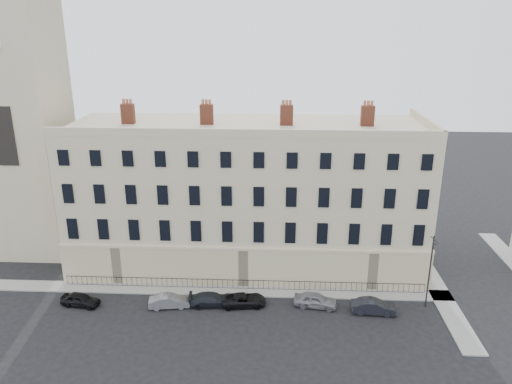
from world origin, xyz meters
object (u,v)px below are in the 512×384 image
Objects in this scene: car_a at (80,300)px; car_d at (244,300)px; car_e at (315,300)px; streetlamp at (430,269)px; car_f at (374,307)px; car_c at (212,299)px; car_b at (169,301)px.

car_d is (15.05, 0.72, -0.04)m from car_a.
car_e is 10.64m from streetlamp.
car_f reaches higher than car_d.
car_d is 1.04× the size of car_f.
car_c is 1.01× the size of car_d.
streetlamp is at bearing -72.44° from car_f.
car_d is at bearing -92.71° from car_c.
car_e is 0.56× the size of streetlamp.
car_d is at bearing -93.88° from car_b.
streetlamp is at bearing -95.75° from car_d.
streetlamp is (23.50, 1.11, 3.32)m from car_b.
car_f reaches higher than car_a.
car_e is (6.59, 0.12, 0.10)m from car_d.
car_e is (13.38, 0.72, 0.06)m from car_b.
car_b reaches higher than car_c.
car_c is 0.59× the size of streetlamp.
car_b is at bearing 170.62° from streetlamp.
car_f is at bearing -178.08° from streetlamp.
streetlamp is at bearing -93.30° from car_c.
car_b is 0.90× the size of car_d.
car_e is (21.64, 0.84, 0.06)m from car_a.
streetlamp reaches higher than car_e.
car_a is at bearing 87.70° from car_c.
car_c is 1.05× the size of car_e.
streetlamp is (16.71, 0.51, 3.36)m from car_d.
car_b is at bearing 87.58° from car_d.
car_b is at bearing 102.09° from car_e.
car_a is 21.65m from car_e.
car_f reaches higher than car_b.
streetlamp reaches higher than car_b.
car_a is 15.07m from car_d.
car_c is 9.54m from car_e.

